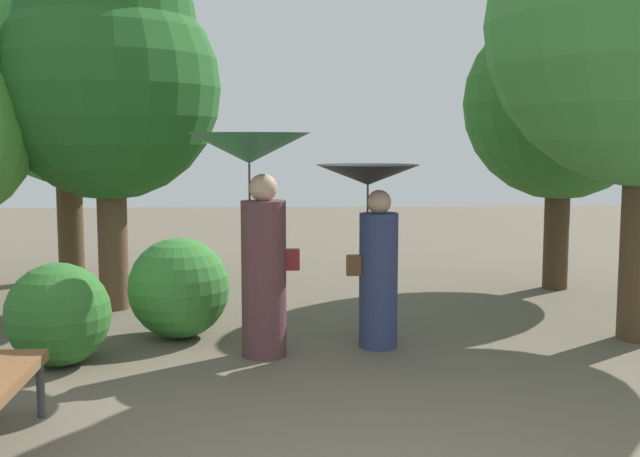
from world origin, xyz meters
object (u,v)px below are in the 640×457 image
person_right (373,227)px  tree_far_back (108,69)px  person_left (256,203)px  tree_mid_left (65,73)px  tree_near_right (561,87)px

person_right → tree_far_back: tree_far_back is taller
person_left → person_right: 1.19m
tree_mid_left → tree_far_back: (1.03, -2.07, -0.12)m
tree_far_back → person_left: bearing=-51.1°
person_left → person_right: size_ratio=1.17×
tree_mid_left → person_right: bearing=-45.5°
person_left → tree_near_right: 5.31m
person_right → tree_far_back: bearing=49.0°
person_left → person_right: bearing=-84.7°
tree_near_right → tree_mid_left: 6.97m
tree_near_right → person_left: bearing=-142.1°
person_right → tree_far_back: size_ratio=0.41×
tree_near_right → person_right: bearing=-135.1°
person_left → tree_mid_left: size_ratio=0.46×
person_left → tree_near_right: (4.06, 3.17, 1.30)m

